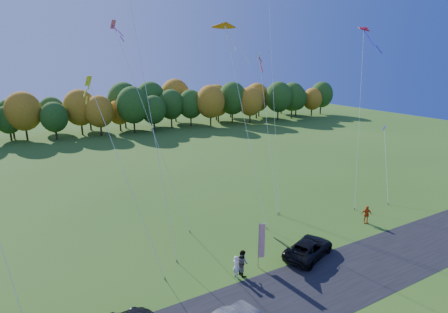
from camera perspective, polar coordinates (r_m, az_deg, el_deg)
ground at (r=27.68m, az=6.31°, el=-17.11°), size 160.00×160.00×0.00m
asphalt_strip at (r=25.12m, az=11.94°, el=-21.15°), size 90.00×6.00×0.01m
tree_line at (r=76.60m, az=-18.09°, el=3.45°), size 116.00×12.00×10.00m
black_suv at (r=28.97m, az=13.68°, el=-14.31°), size 5.40×3.83×1.37m
person_tailgate_a at (r=25.78m, az=2.01°, el=-17.51°), size 0.53×0.68×1.66m
person_tailgate_b at (r=25.97m, az=3.02°, el=-16.90°), size 0.74×0.94×1.92m
person_east at (r=35.84m, az=22.22°, el=-8.76°), size 1.07×0.93×1.73m
feather_flag at (r=26.25m, az=6.07°, el=-13.48°), size 0.46×0.21×3.61m
kite_delta_blue at (r=28.13m, az=-13.94°, el=17.76°), size 3.01×10.15×31.74m
kite_parafoil_orange at (r=39.11m, az=7.73°, el=16.84°), size 7.73×12.85×32.31m
kite_delta_red at (r=33.76m, az=2.43°, el=11.74°), size 2.57×9.21×19.63m
kite_parafoil_rainbow at (r=41.67m, az=21.26°, el=6.78°), size 9.35×8.31×18.99m
kite_diamond_yellow at (r=25.55m, az=-15.68°, el=-3.42°), size 3.49×6.73×14.13m
kite_diamond_white at (r=36.59m, az=7.17°, el=4.19°), size 2.83×7.79×16.04m
kite_diamond_pink at (r=31.15m, az=-11.64°, el=4.31°), size 4.62×6.66×18.53m
kite_diamond_blue_low at (r=43.15m, az=24.94°, el=-1.04°), size 4.54×5.03×7.73m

